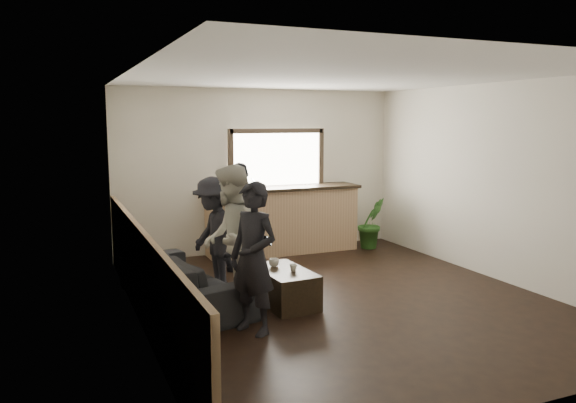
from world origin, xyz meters
name	(u,v)px	position (x,y,z in m)	size (l,w,h in m)	color
ground	(341,299)	(0.00, 0.00, 0.00)	(5.00, 6.00, 0.01)	black
room_shell	(288,188)	(-0.74, 0.00, 1.47)	(5.01, 6.01, 2.80)	silver
bar_counter	(282,216)	(0.30, 2.70, 0.64)	(2.70, 0.68, 2.13)	tan
sofa	(185,278)	(-1.87, 0.60, 0.32)	(2.21, 0.86, 0.65)	black
coffee_table	(284,287)	(-0.75, 0.10, 0.22)	(0.55, 0.99, 0.44)	black
cup_a	(274,263)	(-0.81, 0.29, 0.49)	(0.13, 0.13, 0.10)	silver
cup_b	(293,268)	(-0.67, 0.00, 0.48)	(0.10, 0.10, 0.09)	silver
potted_plant	(371,223)	(1.89, 2.38, 0.46)	(0.50, 0.40, 0.91)	#2D6623
person_a	(254,258)	(-1.41, -0.63, 0.82)	(0.63, 0.71, 1.63)	black
person_b	(231,239)	(-1.42, 0.11, 0.88)	(0.93, 1.04, 1.76)	beige
person_c	(214,236)	(-1.42, 0.84, 0.78)	(0.73, 1.08, 1.55)	black
person_d	(241,217)	(-0.72, 1.89, 0.82)	(0.83, 1.03, 1.64)	black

